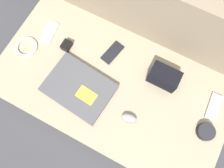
% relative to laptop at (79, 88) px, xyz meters
% --- Properties ---
extents(ground_plane, '(8.00, 8.00, 0.00)m').
position_rel_laptop_xyz_m(ground_plane, '(0.13, 0.09, -0.15)').
color(ground_plane, '#38383D').
extents(couch_seat, '(1.15, 0.61, 0.13)m').
position_rel_laptop_xyz_m(couch_seat, '(0.13, 0.09, -0.08)').
color(couch_seat, gray).
rests_on(couch_seat, ground_plane).
extents(couch_backrest, '(1.15, 0.20, 0.49)m').
position_rel_laptop_xyz_m(couch_backrest, '(0.13, 0.49, 0.10)').
color(couch_backrest, '#7F705B').
rests_on(couch_backrest, ground_plane).
extents(laptop, '(0.33, 0.25, 0.03)m').
position_rel_laptop_xyz_m(laptop, '(0.00, 0.00, 0.00)').
color(laptop, '#47474C').
rests_on(laptop, couch_seat).
extents(computer_mouse, '(0.07, 0.05, 0.03)m').
position_rel_laptop_xyz_m(computer_mouse, '(0.28, -0.02, 0.00)').
color(computer_mouse, gray).
rests_on(computer_mouse, couch_seat).
extents(speaker_puck, '(0.08, 0.08, 0.03)m').
position_rel_laptop_xyz_m(speaker_puck, '(0.61, 0.09, 0.00)').
color(speaker_puck, black).
rests_on(speaker_puck, couch_seat).
extents(phone_silver, '(0.07, 0.13, 0.01)m').
position_rel_laptop_xyz_m(phone_silver, '(-0.29, 0.19, -0.01)').
color(phone_silver, silver).
rests_on(phone_silver, couch_seat).
extents(phone_black, '(0.06, 0.13, 0.01)m').
position_rel_laptop_xyz_m(phone_black, '(0.60, 0.22, -0.01)').
color(phone_black, '#B7B7BC').
rests_on(phone_black, couch_seat).
extents(phone_small, '(0.08, 0.13, 0.01)m').
position_rel_laptop_xyz_m(phone_small, '(0.05, 0.24, -0.01)').
color(phone_small, black).
rests_on(phone_small, couch_seat).
extents(camera_pouch, '(0.14, 0.09, 0.09)m').
position_rel_laptop_xyz_m(camera_pouch, '(0.33, 0.23, 0.03)').
color(camera_pouch, black).
rests_on(camera_pouch, couch_seat).
extents(charger_brick, '(0.04, 0.05, 0.03)m').
position_rel_laptop_xyz_m(charger_brick, '(-0.17, 0.16, 0.00)').
color(charger_brick, black).
rests_on(charger_brick, couch_seat).
extents(cable_coil, '(0.11, 0.11, 0.02)m').
position_rel_laptop_xyz_m(cable_coil, '(-0.35, 0.06, -0.01)').
color(cable_coil, white).
rests_on(cable_coil, couch_seat).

